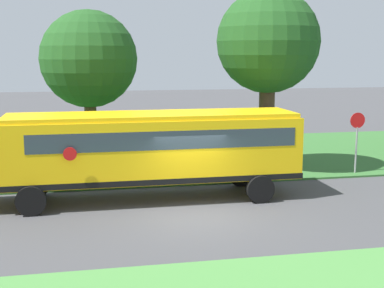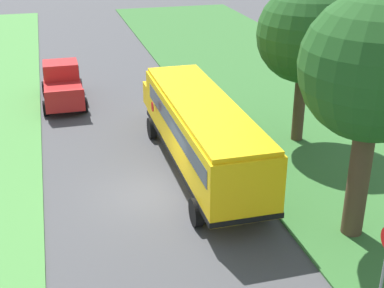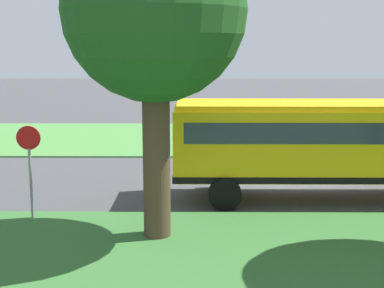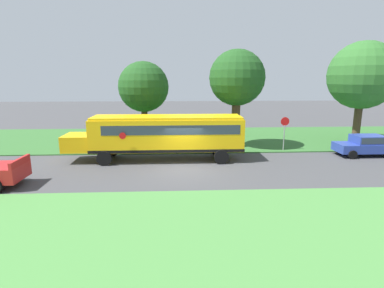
% 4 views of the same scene
% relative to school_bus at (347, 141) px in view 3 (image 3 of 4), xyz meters
% --- Properties ---
extents(ground_plane, '(120.00, 120.00, 0.00)m').
position_rel_school_bus_xyz_m(ground_plane, '(2.35, 1.43, -1.92)').
color(ground_plane, '#424244').
extents(grass_far_side, '(10.00, 80.00, 0.07)m').
position_rel_school_bus_xyz_m(grass_far_side, '(11.35, 1.43, -1.89)').
color(grass_far_side, '#47843D').
rests_on(grass_far_side, ground).
extents(school_bus, '(2.85, 12.42, 3.16)m').
position_rel_school_bus_xyz_m(school_bus, '(0.00, 0.00, 0.00)').
color(school_bus, yellow).
rests_on(school_bus, ground).
extents(oak_tree_roadside_mid, '(4.51, 4.51, 8.04)m').
position_rel_school_bus_xyz_m(oak_tree_roadside_mid, '(-3.62, 5.77, 3.86)').
color(oak_tree_roadside_mid, '#4C3826').
rests_on(oak_tree_roadside_mid, ground).
extents(stop_sign, '(0.08, 0.68, 2.74)m').
position_rel_school_bus_xyz_m(stop_sign, '(-2.25, 9.52, -0.19)').
color(stop_sign, gray).
rests_on(stop_sign, ground).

